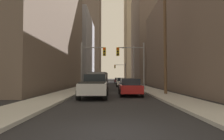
% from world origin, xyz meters
% --- Properties ---
extents(ground_plane, '(400.00, 400.00, 0.00)m').
position_xyz_m(ground_plane, '(0.00, 0.00, 0.00)').
color(ground_plane, black).
extents(sidewalk_left, '(2.51, 160.00, 0.15)m').
position_xyz_m(sidewalk_left, '(-4.58, 50.00, 0.07)').
color(sidewalk_left, '#9E9E99').
rests_on(sidewalk_left, ground).
extents(sidewalk_right, '(2.51, 160.00, 0.15)m').
position_xyz_m(sidewalk_right, '(4.58, 50.00, 0.07)').
color(sidewalk_right, '#9E9E99').
rests_on(sidewalk_right, ground).
extents(pickup_truck_silver, '(2.20, 5.44, 1.90)m').
position_xyz_m(pickup_truck_silver, '(-1.53, 10.08, 0.93)').
color(pickup_truck_silver, '#B7BABF').
rests_on(pickup_truck_silver, ground).
extents(cargo_van_grey, '(2.21, 5.29, 2.26)m').
position_xyz_m(cargo_van_grey, '(-1.81, 18.87, 1.29)').
color(cargo_van_grey, slate).
rests_on(cargo_van_grey, ground).
extents(sedan_red, '(1.95, 4.20, 1.52)m').
position_xyz_m(sedan_red, '(1.51, 11.51, 0.77)').
color(sedan_red, maroon).
rests_on(sedan_red, ground).
extents(sedan_navy, '(1.95, 4.25, 1.52)m').
position_xyz_m(sedan_navy, '(1.71, 18.16, 0.77)').
color(sedan_navy, '#141E4C').
rests_on(sedan_navy, ground).
extents(sedan_white, '(1.95, 4.24, 1.52)m').
position_xyz_m(sedan_white, '(1.61, 28.54, 0.77)').
color(sedan_white, white).
rests_on(sedan_white, ground).
extents(sedan_black, '(1.95, 4.20, 1.52)m').
position_xyz_m(sedan_black, '(1.78, 40.14, 0.77)').
color(sedan_black, black).
rests_on(sedan_black, ground).
extents(sedan_maroon, '(1.95, 4.21, 1.52)m').
position_xyz_m(sedan_maroon, '(1.55, 50.33, 0.77)').
color(sedan_maroon, maroon).
rests_on(sedan_maroon, ground).
extents(traffic_signal_near_left, '(3.15, 0.44, 6.00)m').
position_xyz_m(traffic_signal_near_left, '(-2.61, 18.37, 4.01)').
color(traffic_signal_near_left, gray).
rests_on(traffic_signal_near_left, ground).
extents(traffic_signal_near_right, '(3.56, 0.44, 6.00)m').
position_xyz_m(traffic_signal_near_right, '(2.42, 18.37, 4.03)').
color(traffic_signal_near_right, gray).
rests_on(traffic_signal_near_right, ground).
extents(traffic_signal_far_right, '(3.41, 0.44, 6.00)m').
position_xyz_m(traffic_signal_far_right, '(2.49, 51.60, 4.02)').
color(traffic_signal_far_right, gray).
rests_on(traffic_signal_far_right, ground).
extents(utility_pole_right, '(2.20, 0.28, 10.38)m').
position_xyz_m(utility_pole_right, '(4.83, 12.02, 5.47)').
color(utility_pole_right, brown).
rests_on(utility_pole_right, ground).
extents(street_lamp_right, '(2.40, 0.32, 7.50)m').
position_xyz_m(street_lamp_right, '(3.64, 30.16, 4.54)').
color(street_lamp_right, gray).
rests_on(street_lamp_right, ground).
extents(building_left_mid_office, '(15.76, 20.49, 18.98)m').
position_xyz_m(building_left_mid_office, '(-14.03, 49.12, 9.49)').
color(building_left_mid_office, '#93939E').
rests_on(building_left_mid_office, ground).
extents(building_left_far_tower, '(24.55, 19.11, 45.07)m').
position_xyz_m(building_left_far_tower, '(-18.33, 90.64, 22.54)').
color(building_left_far_tower, '#66564C').
rests_on(building_left_far_tower, ground).
extents(building_right_mid_block, '(20.72, 19.25, 26.78)m').
position_xyz_m(building_right_mid_block, '(16.78, 48.76, 13.39)').
color(building_right_mid_block, '#66564C').
rests_on(building_right_mid_block, ground).
extents(building_right_far_highrise, '(15.46, 21.88, 56.03)m').
position_xyz_m(building_right_far_highrise, '(14.62, 93.45, 28.02)').
color(building_right_far_highrise, tan).
rests_on(building_right_far_highrise, ground).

